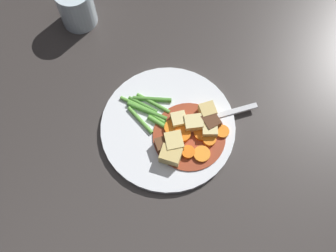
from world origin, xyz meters
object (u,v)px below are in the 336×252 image
carrot_slice_1 (202,133)px  meat_chunk_1 (211,122)px  carrot_slice_0 (222,132)px  carrot_slice_7 (188,152)px  carrot_slice_5 (173,128)px  carrot_slice_3 (202,154)px  potato_chunk_0 (171,155)px  potato_chunk_3 (210,130)px  potato_chunk_4 (194,123)px  potato_chunk_2 (207,111)px  meat_chunk_0 (162,145)px  carrot_slice_4 (182,128)px  carrot_slice_6 (209,140)px  potato_chunk_1 (179,120)px  dinner_plate (168,127)px  carrot_slice_2 (181,136)px  potato_chunk_5 (174,142)px  water_glass (76,6)px  fork (211,118)px

carrot_slice_1 → meat_chunk_1: (0.00, 0.03, 0.01)m
meat_chunk_1 → carrot_slice_0: bearing=-0.7°
carrot_slice_7 → carrot_slice_5: bearing=156.0°
carrot_slice_3 → potato_chunk_0: 0.06m
meat_chunk_1 → carrot_slice_1: bearing=-95.1°
potato_chunk_3 → potato_chunk_4: (-0.03, -0.01, 0.00)m
carrot_slice_5 → potato_chunk_2: size_ratio=1.13×
carrot_slice_5 → potato_chunk_2: 0.07m
meat_chunk_0 → meat_chunk_1: meat_chunk_1 is taller
carrot_slice_7 → potato_chunk_4: potato_chunk_4 is taller
carrot_slice_4 → carrot_slice_7: bearing=-42.4°
carrot_slice_6 → meat_chunk_1: 0.03m
carrot_slice_3 → potato_chunk_1: size_ratio=1.14×
potato_chunk_1 → meat_chunk_0: (0.00, -0.06, 0.00)m
carrot_slice_4 → potato_chunk_4: (0.01, 0.02, 0.01)m
carrot_slice_0 → carrot_slice_5: 0.09m
carrot_slice_1 → carrot_slice_3: size_ratio=0.95×
carrot_slice_4 → dinner_plate: bearing=-158.8°
carrot_slice_1 → meat_chunk_0: size_ratio=1.22×
dinner_plate → potato_chunk_3: potato_chunk_3 is taller
meat_chunk_0 → carrot_slice_7: bearing=21.5°
carrot_slice_7 → meat_chunk_0: 0.05m
dinner_plate → potato_chunk_2: (0.05, 0.06, 0.02)m
dinner_plate → potato_chunk_4: 0.05m
carrot_slice_2 → carrot_slice_5: 0.02m
potato_chunk_4 → meat_chunk_1: same height
carrot_slice_6 → carrot_slice_0: bearing=69.9°
carrot_slice_7 → potato_chunk_3: size_ratio=0.89×
carrot_slice_0 → potato_chunk_5: 0.09m
carrot_slice_3 → water_glass: 0.40m
carrot_slice_1 → carrot_slice_5: carrot_slice_5 is taller
dinner_plate → potato_chunk_3: 0.08m
carrot_slice_0 → potato_chunk_0: (-0.05, -0.10, 0.01)m
carrot_slice_6 → potato_chunk_3: (-0.01, 0.02, 0.01)m
carrot_slice_1 → fork: 0.04m
carrot_slice_3 → potato_chunk_4: bearing=139.2°
carrot_slice_2 → carrot_slice_7: carrot_slice_2 is taller
dinner_plate → meat_chunk_1: size_ratio=8.44×
carrot_slice_1 → potato_chunk_5: bearing=-121.7°
carrot_slice_4 → meat_chunk_0: bearing=-101.9°
water_glass → potato_chunk_3: bearing=-9.2°
carrot_slice_3 → meat_chunk_1: size_ratio=1.02×
potato_chunk_3 → potato_chunk_5: size_ratio=0.83×
dinner_plate → fork: 0.08m
carrot_slice_0 → potato_chunk_4: bearing=-158.6°
potato_chunk_2 → meat_chunk_0: (-0.03, -0.10, -0.00)m
carrot_slice_3 → potato_chunk_5: bearing=-165.0°
potato_chunk_3 → fork: (-0.01, 0.03, -0.01)m
carrot_slice_7 → potato_chunk_0: size_ratio=0.67×
carrot_slice_6 → meat_chunk_1: size_ratio=0.81×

